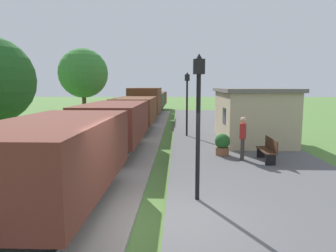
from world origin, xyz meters
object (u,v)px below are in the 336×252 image
object	(u,v)px
tree_field_left	(83,73)
tree_field_distant	(83,78)
person_waiting	(243,137)
station_hut	(251,114)
bench_down_platform	(228,121)
bench_near_hut	(268,149)
lamp_post_far	(187,92)
freight_train	(141,108)
lamp_post_near	(198,101)
potted_planter	(222,144)

from	to	relation	value
tree_field_left	tree_field_distant	bearing A→B (deg)	107.89
person_waiting	tree_field_distant	world-z (taller)	tree_field_distant
station_hut	bench_down_platform	distance (m)	5.03
station_hut	bench_near_hut	bearing A→B (deg)	-95.25
lamp_post_far	tree_field_distant	world-z (taller)	tree_field_distant
freight_train	lamp_post_near	size ratio (longest dim) A/B	10.59
lamp_post_far	tree_field_left	size ratio (longest dim) A/B	0.64
tree_field_distant	station_hut	bearing A→B (deg)	-44.69
freight_train	station_hut	size ratio (longest dim) A/B	6.76
freight_train	potted_planter	size ratio (longest dim) A/B	42.79
bench_down_platform	lamp_post_far	xyz separation A→B (m)	(-2.98, -3.56, 2.08)
freight_train	lamp_post_far	size ratio (longest dim) A/B	10.59
freight_train	potted_planter	xyz separation A→B (m)	(4.77, -10.94, -0.73)
freight_train	bench_near_hut	distance (m)	13.57
tree_field_left	person_waiting	bearing A→B (deg)	-46.37
freight_train	tree_field_left	xyz separation A→B (m)	(-3.90, -1.93, 2.59)
tree_field_distant	freight_train	bearing A→B (deg)	-41.85
lamp_post_near	tree_field_distant	size ratio (longest dim) A/B	0.68
freight_train	tree_field_distant	bearing A→B (deg)	138.15
lamp_post_near	person_waiting	bearing A→B (deg)	64.59
person_waiting	lamp_post_far	distance (m)	6.33
freight_train	person_waiting	distance (m)	12.93
person_waiting	lamp_post_far	bearing A→B (deg)	-56.13
tree_field_distant	lamp_post_near	bearing A→B (deg)	-65.81
station_hut	potted_planter	distance (m)	4.25
potted_planter	lamp_post_far	bearing A→B (deg)	105.37
bench_down_platform	lamp_post_far	bearing A→B (deg)	-129.90
bench_near_hut	tree_field_distant	distance (m)	22.00
lamp_post_far	freight_train	bearing A→B (deg)	119.68
freight_train	bench_near_hut	xyz separation A→B (m)	(6.37, -11.96, -0.73)
bench_down_platform	potted_planter	world-z (taller)	potted_planter
station_hut	bench_near_hut	xyz separation A→B (m)	(-0.43, -4.63, -0.93)
station_hut	lamp_post_far	xyz separation A→B (m)	(-3.40, 1.36, 1.15)
potted_planter	lamp_post_far	world-z (taller)	lamp_post_far
person_waiting	lamp_post_far	xyz separation A→B (m)	(-2.04, 5.76, 1.62)
freight_train	station_hut	distance (m)	9.99
potted_planter	tree_field_left	distance (m)	12.93
bench_down_platform	tree_field_distant	xyz separation A→B (m)	(-12.73, 8.10, 3.20)
station_hut	lamp_post_near	size ratio (longest dim) A/B	1.57
freight_train	station_hut	bearing A→B (deg)	-47.11
potted_planter	lamp_post_far	size ratio (longest dim) A/B	0.25
lamp_post_near	station_hut	bearing A→B (deg)	68.64
potted_planter	lamp_post_near	bearing A→B (deg)	-105.08
bench_near_hut	potted_planter	bearing A→B (deg)	147.69
freight_train	tree_field_left	world-z (taller)	tree_field_left
tree_field_distant	bench_near_hut	bearing A→B (deg)	-54.20
bench_near_hut	lamp_post_near	world-z (taller)	lamp_post_near
station_hut	lamp_post_near	distance (m)	9.41
potted_planter	lamp_post_near	world-z (taller)	lamp_post_near
bench_near_hut	tree_field_distant	size ratio (longest dim) A/B	0.28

